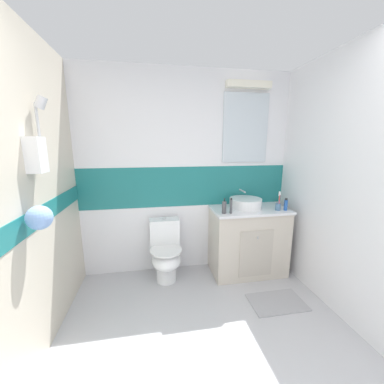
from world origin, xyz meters
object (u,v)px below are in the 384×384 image
at_px(deodorant_spray_can, 286,205).
at_px(toothpaste_tube_upright, 231,206).
at_px(soap_dispenser, 224,207).
at_px(toilet, 166,253).
at_px(toothbrush_cup, 278,205).
at_px(sink_basin, 245,203).

height_order(deodorant_spray_can, toothpaste_tube_upright, toothpaste_tube_upright).
xyz_separation_m(soap_dispenser, deodorant_spray_can, (0.76, -0.01, -0.00)).
relative_size(soap_dispenser, toothpaste_tube_upright, 1.01).
xyz_separation_m(toilet, toothbrush_cup, (1.34, -0.15, 0.56)).
bearing_deg(toilet, toothpaste_tube_upright, -12.31).
bearing_deg(toothbrush_cup, sink_basin, 151.50).
height_order(toilet, toothpaste_tube_upright, toothpaste_tube_upright).
bearing_deg(deodorant_spray_can, toothbrush_cup, 172.41).
distance_m(sink_basin, toothbrush_cup, 0.38).
xyz_separation_m(toilet, soap_dispenser, (0.67, -0.15, 0.58)).
bearing_deg(toilet, sink_basin, 2.11).
distance_m(toothbrush_cup, toothpaste_tube_upright, 0.59).
height_order(toilet, toothbrush_cup, toothbrush_cup).
relative_size(sink_basin, soap_dispenser, 2.42).
distance_m(sink_basin, toilet, 1.15).
xyz_separation_m(sink_basin, toothbrush_cup, (0.34, -0.18, -0.00)).
bearing_deg(toothpaste_tube_upright, soap_dispenser, 170.25).
bearing_deg(toothpaste_tube_upright, sink_basin, 37.59).
xyz_separation_m(deodorant_spray_can, toothpaste_tube_upright, (-0.68, -0.00, 0.02)).
relative_size(toothbrush_cup, soap_dispenser, 1.28).
bearing_deg(deodorant_spray_can, toilet, 173.71).
xyz_separation_m(toothbrush_cup, deodorant_spray_can, (0.09, -0.01, 0.01)).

